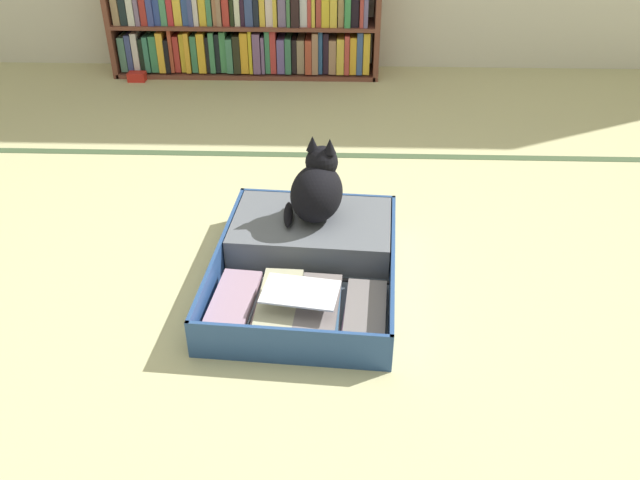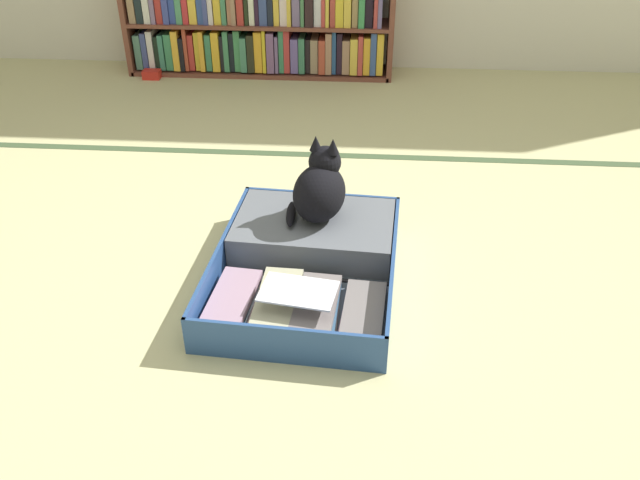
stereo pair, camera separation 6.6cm
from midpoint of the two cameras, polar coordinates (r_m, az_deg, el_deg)
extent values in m
plane|color=#C0BB86|center=(2.04, -1.73, -6.45)|extent=(10.00, 10.00, 0.00)
cube|color=#3E5233|center=(3.00, -0.46, 7.46)|extent=(4.80, 0.05, 0.00)
cube|color=brown|center=(3.92, 4.59, 20.20)|extent=(0.03, 0.27, 0.86)
cube|color=brown|center=(4.07, -6.82, 14.48)|extent=(1.53, 0.27, 0.02)
cube|color=brown|center=(3.99, -7.10, 18.30)|extent=(1.50, 0.27, 0.02)
cube|color=#4B7765|center=(4.20, -16.96, 15.66)|extent=(0.04, 0.22, 0.20)
cube|color=#3B4782|center=(4.19, -16.45, 15.77)|extent=(0.03, 0.22, 0.21)
cube|color=silver|center=(4.18, -15.94, 15.88)|extent=(0.03, 0.22, 0.22)
cube|color=black|center=(4.17, -15.43, 15.71)|extent=(0.03, 0.22, 0.19)
cube|color=#357961|center=(4.16, -15.06, 15.79)|extent=(0.03, 0.22, 0.20)
cube|color=#378156|center=(4.15, -14.48, 15.87)|extent=(0.04, 0.22, 0.21)
cube|color=gold|center=(4.12, -13.91, 16.01)|extent=(0.04, 0.22, 0.23)
cube|color=black|center=(4.12, -13.39, 15.76)|extent=(0.03, 0.22, 0.19)
cube|color=#AF442D|center=(4.11, -13.08, 16.17)|extent=(0.02, 0.22, 0.24)
cube|color=#B6322E|center=(4.12, -12.60, 15.99)|extent=(0.03, 0.22, 0.21)
cube|color=gold|center=(4.11, -12.12, 16.11)|extent=(0.03, 0.22, 0.22)
cube|color=gold|center=(4.09, -11.73, 16.12)|extent=(0.03, 0.22, 0.23)
cube|color=#3B7E59|center=(4.09, -11.16, 16.06)|extent=(0.03, 0.22, 0.21)
cube|color=gold|center=(4.07, -10.57, 16.17)|extent=(0.04, 0.22, 0.23)
cube|color=black|center=(4.08, -10.03, 16.08)|extent=(0.02, 0.22, 0.20)
cube|color=#408458|center=(4.06, -9.68, 16.25)|extent=(0.03, 0.22, 0.23)
cube|color=black|center=(4.07, -9.20, 16.24)|extent=(0.03, 0.22, 0.22)
cube|color=#418B54|center=(4.06, -8.73, 16.34)|extent=(0.04, 0.22, 0.23)
cube|color=#438263|center=(4.05, -8.20, 16.05)|extent=(0.04, 0.22, 0.20)
cube|color=black|center=(4.03, -7.59, 16.17)|extent=(0.04, 0.22, 0.22)
cube|color=gold|center=(4.03, -6.95, 16.33)|extent=(0.04, 0.22, 0.23)
cube|color=gold|center=(4.02, -6.44, 16.40)|extent=(0.02, 0.22, 0.24)
cube|color=slate|center=(4.01, -5.91, 16.30)|extent=(0.04, 0.22, 0.23)
cube|color=slate|center=(4.01, -5.37, 16.19)|extent=(0.02, 0.22, 0.21)
cube|color=#367B54|center=(4.01, -4.96, 16.44)|extent=(0.03, 0.22, 0.24)
cube|color=#B73534|center=(4.01, -4.49, 16.45)|extent=(0.03, 0.22, 0.24)
cube|color=#675697|center=(4.01, -3.83, 16.14)|extent=(0.04, 0.22, 0.20)
cube|color=#387355|center=(4.00, -3.20, 16.16)|extent=(0.03, 0.22, 0.20)
cube|color=black|center=(4.01, -2.67, 16.17)|extent=(0.03, 0.22, 0.19)
cube|color=#937C5E|center=(4.01, -2.11, 16.14)|extent=(0.04, 0.22, 0.19)
cube|color=#AE432E|center=(3.99, -1.45, 16.10)|extent=(0.04, 0.22, 0.20)
cube|color=#A37558|center=(3.98, -0.88, 16.37)|extent=(0.03, 0.22, 0.24)
cube|color=#274F85|center=(3.99, -0.41, 16.50)|extent=(0.02, 0.22, 0.25)
cube|color=black|center=(4.00, 0.07, 16.41)|extent=(0.03, 0.22, 0.23)
cube|color=#A2795B|center=(3.99, 0.62, 16.12)|extent=(0.04, 0.22, 0.20)
cube|color=gold|center=(3.99, 1.31, 16.16)|extent=(0.04, 0.22, 0.21)
cube|color=#BC4039|center=(3.98, 1.88, 16.26)|extent=(0.03, 0.22, 0.22)
cube|color=gold|center=(3.99, 2.42, 16.20)|extent=(0.04, 0.22, 0.21)
cube|color=#38528D|center=(3.98, 2.98, 16.38)|extent=(0.03, 0.22, 0.24)
cube|color=yellow|center=(3.99, 3.57, 16.35)|extent=(0.04, 0.22, 0.24)
cube|color=#9B7D5B|center=(4.13, -17.65, 19.31)|extent=(0.04, 0.22, 0.22)
cube|color=#1A272A|center=(4.12, -17.00, 19.17)|extent=(0.04, 0.22, 0.19)
cube|color=silver|center=(4.10, -16.44, 19.39)|extent=(0.04, 0.22, 0.22)
cube|color=#AB2E28|center=(4.09, -15.43, 19.55)|extent=(0.04, 0.22, 0.23)
cube|color=#3A4692|center=(4.07, -14.86, 19.44)|extent=(0.03, 0.22, 0.20)
cube|color=#304594|center=(4.08, -14.29, 19.42)|extent=(0.04, 0.22, 0.19)
cube|color=#498B62|center=(4.05, -13.79, 19.68)|extent=(0.03, 0.22, 0.23)
cube|color=red|center=(4.05, -13.24, 19.62)|extent=(0.03, 0.22, 0.21)
cube|color=yellow|center=(4.05, -12.60, 19.58)|extent=(0.04, 0.22, 0.20)
cube|color=#2F4989|center=(4.04, -11.98, 19.64)|extent=(0.03, 0.22, 0.20)
cube|color=#3E4887|center=(4.01, -11.57, 19.90)|extent=(0.03, 0.22, 0.24)
cube|color=silver|center=(4.02, -11.11, 19.71)|extent=(0.03, 0.22, 0.21)
cube|color=gold|center=(4.01, -10.52, 19.68)|extent=(0.04, 0.22, 0.19)
cube|color=#418058|center=(4.00, -9.99, 19.83)|extent=(0.03, 0.22, 0.21)
cube|color=#A56E4E|center=(4.00, -9.53, 19.91)|extent=(0.02, 0.22, 0.22)
cube|color=#987357|center=(3.98, -9.17, 19.81)|extent=(0.03, 0.22, 0.21)
cube|color=#B7342C|center=(3.98, -8.60, 20.09)|extent=(0.04, 0.22, 0.24)
cube|color=black|center=(3.98, -8.05, 19.89)|extent=(0.02, 0.22, 0.21)
cube|color=beige|center=(3.98, -7.60, 19.82)|extent=(0.03, 0.22, 0.20)
cube|color=#28172B|center=(3.97, -7.16, 20.01)|extent=(0.02, 0.22, 0.22)
cube|color=#37497F|center=(3.97, -6.61, 19.97)|extent=(0.04, 0.22, 0.21)
cube|color=#1B212C|center=(3.96, -5.98, 19.90)|extent=(0.03, 0.22, 0.20)
cube|color=gold|center=(3.96, -5.46, 19.93)|extent=(0.03, 0.22, 0.20)
cube|color=silver|center=(3.95, -4.86, 20.17)|extent=(0.04, 0.22, 0.24)
cube|color=gold|center=(3.94, -4.37, 20.06)|extent=(0.02, 0.22, 0.22)
cube|color=slate|center=(3.94, -3.77, 20.24)|extent=(0.04, 0.22, 0.24)
cube|color=#45794D|center=(3.93, -3.21, 19.97)|extent=(0.02, 0.22, 0.21)
cube|color=black|center=(3.92, -2.64, 20.04)|extent=(0.04, 0.22, 0.22)
cube|color=silver|center=(3.94, -1.89, 19.96)|extent=(0.04, 0.22, 0.20)
cube|color=#BA3F3A|center=(3.93, -1.40, 20.22)|extent=(0.02, 0.22, 0.24)
cube|color=gold|center=(3.92, -1.05, 20.23)|extent=(0.02, 0.22, 0.24)
cube|color=#AC4137|center=(3.93, -0.58, 19.93)|extent=(0.03, 0.22, 0.20)
cube|color=gold|center=(3.92, 0.02, 20.23)|extent=(0.04, 0.22, 0.24)
cube|color=gold|center=(3.92, 0.71, 19.90)|extent=(0.04, 0.22, 0.20)
cube|color=#A38253|center=(3.93, 1.36, 20.01)|extent=(0.03, 0.22, 0.21)
cube|color=#398B4D|center=(3.91, 1.93, 20.02)|extent=(0.03, 0.22, 0.22)
cube|color=black|center=(3.92, 2.57, 20.23)|extent=(0.04, 0.22, 0.25)
cube|color=#AF3B39|center=(3.92, 3.15, 20.02)|extent=(0.02, 0.22, 0.22)
cube|color=slate|center=(3.92, 3.53, 20.03)|extent=(0.02, 0.22, 0.23)
cube|color=navy|center=(2.02, -2.89, -6.91)|extent=(0.60, 0.43, 0.01)
cube|color=navy|center=(1.84, -3.80, -9.29)|extent=(0.58, 0.05, 0.13)
cube|color=navy|center=(2.04, -10.89, -5.02)|extent=(0.04, 0.39, 0.13)
cube|color=navy|center=(1.96, 5.32, -6.13)|extent=(0.04, 0.39, 0.13)
cube|color=#47525D|center=(2.01, -2.90, -6.69)|extent=(0.58, 0.40, 0.01)
cube|color=navy|center=(2.32, -1.51, -0.74)|extent=(0.60, 0.43, 0.01)
cube|color=navy|center=(2.45, -0.99, 2.84)|extent=(0.58, 0.05, 0.13)
cube|color=navy|center=(2.34, -8.43, 0.84)|extent=(0.04, 0.39, 0.13)
cube|color=navy|center=(2.28, 5.55, 0.07)|extent=(0.04, 0.39, 0.13)
cube|color=#47525D|center=(2.32, -1.52, -0.54)|extent=(0.58, 0.40, 0.01)
cylinder|color=black|center=(2.16, -2.16, -3.35)|extent=(0.56, 0.05, 0.02)
cube|color=silver|center=(2.03, -8.43, -6.07)|extent=(0.16, 0.34, 0.02)
cube|color=#285266|center=(2.02, -8.64, -5.73)|extent=(0.14, 0.29, 0.01)
cube|color=#9E7E92|center=(2.01, -8.59, -5.34)|extent=(0.15, 0.31, 0.02)
cube|color=#A8AC87|center=(2.02, -4.82, -6.11)|extent=(0.16, 0.34, 0.02)
cube|color=slate|center=(2.00, -4.81, -5.83)|extent=(0.14, 0.33, 0.02)
cube|color=#ABA886|center=(1.99, -4.61, -5.43)|extent=(0.14, 0.33, 0.02)
cube|color=#7A6360|center=(1.99, -0.94, -6.66)|extent=(0.13, 0.28, 0.01)
cube|color=#2F4F6D|center=(1.99, -0.99, -6.09)|extent=(0.14, 0.33, 0.02)
cube|color=slate|center=(1.97, -1.16, -5.82)|extent=(0.15, 0.32, 0.02)
cube|color=#9F6B8D|center=(1.99, 2.92, -6.74)|extent=(0.15, 0.32, 0.01)
cube|color=slate|center=(1.98, 3.03, -6.44)|extent=(0.15, 0.32, 0.02)
cube|color=white|center=(1.94, -2.71, -4.56)|extent=(0.24, 0.18, 0.01)
cube|color=slate|center=(2.29, -1.54, 0.59)|extent=(0.57, 0.39, 0.12)
torus|color=white|center=(2.24, -0.65, 1.48)|extent=(0.13, 0.13, 0.01)
cylinder|color=black|center=(2.46, -4.70, 2.88)|extent=(0.02, 0.02, 0.12)
cylinder|color=black|center=(2.43, 2.71, 2.50)|extent=(0.02, 0.02, 0.12)
cube|color=white|center=(1.86, -5.44, -9.18)|extent=(0.04, 0.00, 0.03)
cube|color=white|center=(1.85, 1.80, -10.28)|extent=(0.02, 0.00, 0.02)
ellipsoid|color=black|center=(2.21, -1.15, 4.10)|extent=(0.23, 0.26, 0.20)
ellipsoid|color=black|center=(2.28, -0.59, 3.82)|extent=(0.14, 0.11, 0.11)
sphere|color=black|center=(2.21, -0.71, 6.83)|extent=(0.11, 0.11, 0.11)
cone|color=black|center=(2.17, -0.01, 8.25)|extent=(0.04, 0.04, 0.05)
cone|color=black|center=(2.19, -1.53, 8.48)|extent=(0.04, 0.04, 0.05)
sphere|color=#E2C948|center=(2.24, 0.19, 7.39)|extent=(0.02, 0.02, 0.02)
sphere|color=#E2C948|center=(2.25, -0.78, 7.55)|extent=(0.02, 0.02, 0.02)
ellipsoid|color=black|center=(2.25, -3.63, 2.23)|extent=(0.04, 0.17, 0.03)
cube|color=red|center=(4.07, -16.20, 13.58)|extent=(0.10, 0.07, 0.05)
camera|label=1|loc=(0.03, -90.92, -0.60)|focal=36.52mm
camera|label=2|loc=(0.03, 89.08, 0.60)|focal=36.52mm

